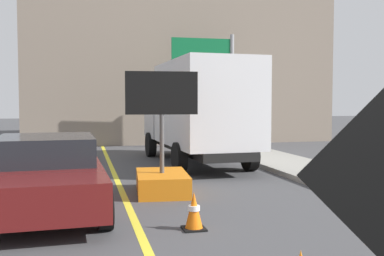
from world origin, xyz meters
The scene contains 7 objects.
lane_center_stripe centered at (0.00, 6.00, 0.00)m, with size 0.14×36.00×0.01m, color yellow.
arrow_board_trailer centered at (0.86, 8.86, 0.48)m, with size 1.60×1.89×2.70m.
box_truck centered at (2.79, 13.22, 1.78)m, with size 2.65×6.78×3.27m.
pickup_car centered at (-1.51, 7.75, 0.70)m, with size 2.26×4.72×1.38m.
highway_guide_sign centered at (4.77, 17.92, 3.42)m, with size 2.79×0.18×5.00m.
far_building_block centered at (4.11, 24.27, 4.59)m, with size 15.41×8.42×9.19m, color gray.
traffic_cone_mid_lane centered at (0.86, 5.88, 0.30)m, with size 0.36×0.36×0.60m.
Camera 1 is at (-0.82, -0.88, 2.01)m, focal length 41.76 mm.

